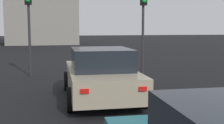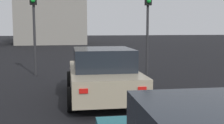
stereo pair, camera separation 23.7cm
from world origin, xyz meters
TOP-DOWN VIEW (x-y plane):
  - car_beige_lead at (7.99, 0.05)m, footprint 4.36×2.23m
  - traffic_light_near_left at (12.59, 2.33)m, footprint 0.32×0.29m
  - traffic_light_near_right at (11.82, -2.59)m, footprint 0.32×0.29m
  - building_facade_left at (39.61, 2.00)m, footprint 8.31×8.81m

SIDE VIEW (x-z plane):
  - car_beige_lead at x=7.99m, z-range -0.03..1.50m
  - traffic_light_near_right at x=11.82m, z-range 0.88..4.88m
  - traffic_light_near_left at x=12.59m, z-range 0.88..4.89m
  - building_facade_left at x=39.61m, z-range 0.00..11.30m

